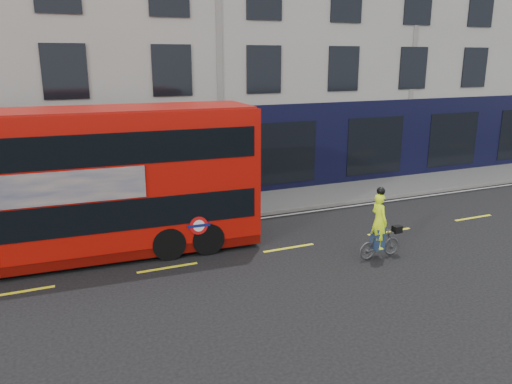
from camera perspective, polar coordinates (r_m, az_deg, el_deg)
ground at (r=15.13m, az=6.37°, el=-8.29°), size 120.00×120.00×0.00m
pavement at (r=20.66m, az=-2.54°, el=-1.59°), size 60.00×3.00×0.12m
kerb at (r=19.32m, az=-0.95°, el=-2.75°), size 60.00×0.12×0.13m
building_terrace at (r=25.96m, az=-8.09°, el=18.27°), size 50.00×10.07×15.00m
road_edge_line at (r=19.08m, az=-0.60°, el=-3.17°), size 58.00×0.10×0.01m
lane_dashes at (r=16.35m, az=3.77°, el=-6.39°), size 58.00×0.12×0.01m
bus at (r=15.87m, az=-20.33°, el=0.86°), size 11.42×3.14×4.56m
cyclist at (r=15.75m, az=13.95°, el=-4.62°), size 1.52×0.64×2.27m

